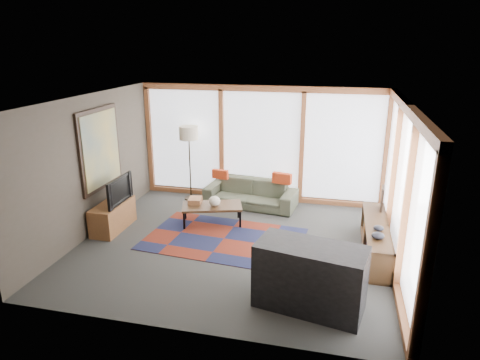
% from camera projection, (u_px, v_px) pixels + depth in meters
% --- Properties ---
extents(ground, '(5.50, 5.50, 0.00)m').
position_uv_depth(ground, '(235.00, 244.00, 7.72)').
color(ground, '#32322F').
rests_on(ground, ground).
extents(room_envelope, '(5.52, 5.02, 2.62)m').
position_uv_depth(room_envelope, '(269.00, 156.00, 7.66)').
color(room_envelope, '#40392F').
rests_on(room_envelope, ground).
extents(rug, '(2.98, 2.06, 0.01)m').
position_uv_depth(rug, '(224.00, 239.00, 7.93)').
color(rug, maroon).
rests_on(rug, ground).
extents(sofa, '(2.08, 1.02, 0.58)m').
position_uv_depth(sofa, '(251.00, 193.00, 9.46)').
color(sofa, '#363C2A').
rests_on(sofa, ground).
extents(pillow_left, '(0.38, 0.17, 0.20)m').
position_uv_depth(pillow_left, '(220.00, 174.00, 9.49)').
color(pillow_left, '#AF3415').
rests_on(pillow_left, sofa).
extents(pillow_right, '(0.44, 0.22, 0.23)m').
position_uv_depth(pillow_right, '(282.00, 178.00, 9.16)').
color(pillow_right, '#AF3415').
rests_on(pillow_right, sofa).
extents(floor_lamp, '(0.43, 0.43, 1.71)m').
position_uv_depth(floor_lamp, '(190.00, 163.00, 9.70)').
color(floor_lamp, black).
rests_on(floor_lamp, ground).
extents(coffee_table, '(1.29, 0.91, 0.39)m').
position_uv_depth(coffee_table, '(212.00, 214.00, 8.56)').
color(coffee_table, '#2F1E11').
rests_on(coffee_table, ground).
extents(book_stack, '(0.29, 0.34, 0.10)m').
position_uv_depth(book_stack, '(195.00, 200.00, 8.61)').
color(book_stack, '#905A36').
rests_on(book_stack, coffee_table).
extents(vase, '(0.26, 0.26, 0.20)m').
position_uv_depth(vase, '(214.00, 201.00, 8.44)').
color(vase, beige).
rests_on(vase, coffee_table).
extents(bookshelf, '(0.39, 2.15, 0.54)m').
position_uv_depth(bookshelf, '(375.00, 239.00, 7.33)').
color(bookshelf, '#2F1E11').
rests_on(bookshelf, ground).
extents(bowl_a, '(0.21, 0.21, 0.10)m').
position_uv_depth(bowl_a, '(378.00, 236.00, 6.72)').
color(bowl_a, black).
rests_on(bowl_a, bookshelf).
extents(bowl_b, '(0.20, 0.20, 0.08)m').
position_uv_depth(bowl_b, '(379.00, 228.00, 7.01)').
color(bowl_b, black).
rests_on(bowl_b, bookshelf).
extents(shelf_picture, '(0.07, 0.33, 0.43)m').
position_uv_depth(shelf_picture, '(382.00, 198.00, 7.84)').
color(shelf_picture, black).
rests_on(shelf_picture, bookshelf).
extents(tv_console, '(0.45, 1.07, 0.53)m').
position_uv_depth(tv_console, '(113.00, 216.00, 8.29)').
color(tv_console, brown).
rests_on(tv_console, ground).
extents(television, '(0.12, 0.90, 0.52)m').
position_uv_depth(television, '(116.00, 190.00, 8.15)').
color(television, black).
rests_on(television, tv_console).
extents(bar_counter, '(1.56, 0.95, 0.92)m').
position_uv_depth(bar_counter, '(310.00, 277.00, 5.78)').
color(bar_counter, black).
rests_on(bar_counter, ground).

